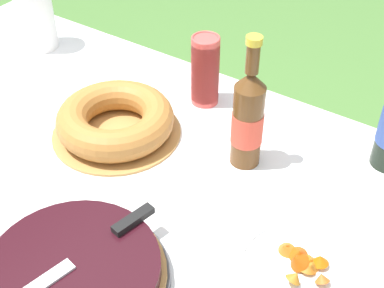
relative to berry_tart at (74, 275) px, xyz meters
name	(u,v)px	position (x,y,z in m)	size (l,w,h in m)	color
garden_table	(110,200)	(-0.14, 0.24, -0.10)	(1.76, 1.02, 0.75)	#A87A47
tablecloth	(107,183)	(-0.14, 0.24, -0.04)	(1.77, 1.03, 0.10)	white
berry_tart	(74,275)	(0.00, 0.00, 0.00)	(0.34, 0.34, 0.06)	#38383D
serving_knife	(85,253)	(0.01, 0.03, 0.04)	(0.10, 0.37, 0.01)	silver
bundt_cake	(115,120)	(-0.23, 0.38, 0.01)	(0.31, 0.31, 0.08)	#B78447
cup_stack	(205,71)	(-0.12, 0.62, 0.07)	(0.07, 0.07, 0.19)	#E04C47
cider_bottle_amber	(248,119)	(0.08, 0.47, 0.09)	(0.07, 0.07, 0.32)	brown
snack_plate_near	(298,267)	(0.32, 0.25, -0.02)	(0.22, 0.22, 0.05)	white
paper_towel_roll	(35,14)	(-0.70, 0.58, 0.08)	(0.11, 0.11, 0.22)	white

